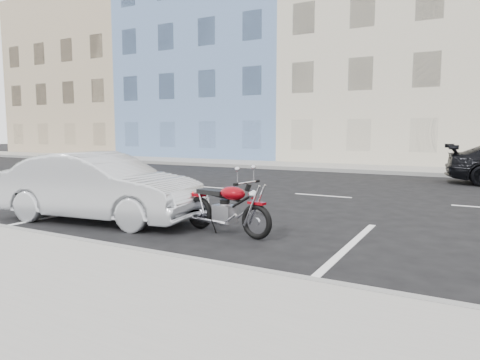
% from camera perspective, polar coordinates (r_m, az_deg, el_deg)
% --- Properties ---
extents(ground, '(120.00, 120.00, 0.00)m').
position_cam_1_polar(ground, '(11.60, 20.42, -2.68)').
color(ground, black).
rests_on(ground, ground).
extents(sidewalk_far, '(80.00, 3.40, 0.15)m').
position_cam_1_polar(sidewalk_far, '(21.18, 10.44, 1.78)').
color(sidewalk_far, gray).
rests_on(sidewalk_far, ground).
extents(curb_near, '(80.00, 0.12, 0.16)m').
position_cam_1_polar(curb_near, '(8.09, -27.45, -6.25)').
color(curb_near, gray).
rests_on(curb_near, ground).
extents(curb_far, '(80.00, 0.12, 0.16)m').
position_cam_1_polar(curb_far, '(19.58, 8.88, 1.45)').
color(curb_far, gray).
rests_on(curb_far, ground).
extents(bldg_far_west, '(12.00, 12.00, 12.00)m').
position_cam_1_polar(bldg_far_west, '(39.30, -16.54, 12.37)').
color(bldg_far_west, tan).
rests_on(bldg_far_west, ground).
extents(bldg_blue, '(12.00, 12.00, 13.00)m').
position_cam_1_polar(bldg_blue, '(32.10, -0.75, 14.93)').
color(bldg_blue, '#5977A6').
rests_on(bldg_blue, ground).
extents(bldg_cream, '(12.00, 12.00, 11.50)m').
position_cam_1_polar(bldg_cream, '(28.17, 21.74, 14.14)').
color(bldg_cream, '#C0B79E').
rests_on(bldg_cream, ground).
extents(motorcycle, '(1.86, 0.65, 0.94)m').
position_cam_1_polar(motorcycle, '(6.98, 2.40, -4.53)').
color(motorcycle, black).
rests_on(motorcycle, ground).
extents(sedan_silver, '(4.25, 1.96, 1.35)m').
position_cam_1_polar(sedan_silver, '(8.86, -18.16, -0.88)').
color(sedan_silver, '#B7BBBF').
rests_on(sedan_silver, ground).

